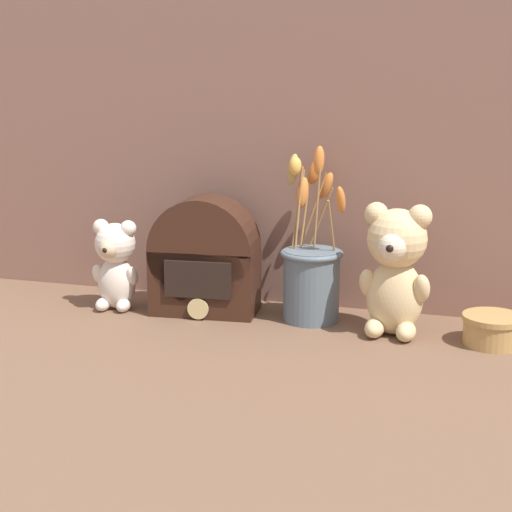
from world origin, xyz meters
name	(u,v)px	position (x,y,z in m)	size (l,w,h in m)	color
ground_plane	(253,324)	(0.00, 0.00, 0.00)	(4.00, 4.00, 0.00)	brown
backdrop_wall	(277,135)	(0.00, 0.17, 0.35)	(1.38, 0.02, 0.70)	#845B4C
teddy_bear_large	(396,267)	(0.27, 0.01, 0.13)	(0.13, 0.13, 0.25)	#DBBC84
teddy_bear_medium	(115,263)	(-0.30, 0.02, 0.10)	(0.10, 0.09, 0.19)	beige
flower_vase	(311,273)	(0.10, 0.06, 0.09)	(0.13, 0.14, 0.34)	slate
vintage_radio	(205,261)	(-0.12, 0.05, 0.11)	(0.22, 0.13, 0.24)	#381E14
decorative_tin_tall	(493,330)	(0.44, 0.01, 0.03)	(0.11, 0.11, 0.05)	tan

